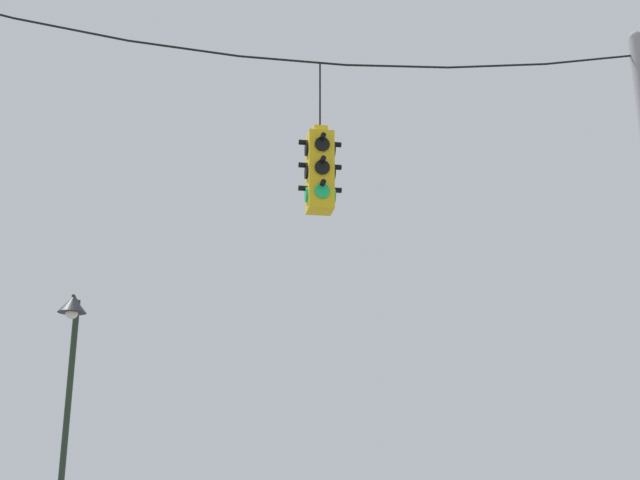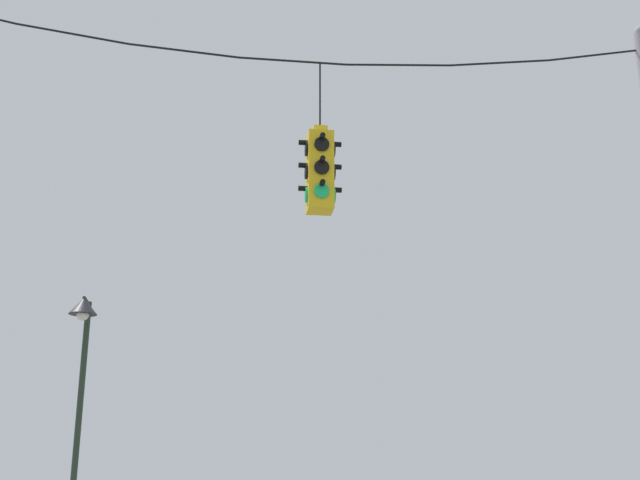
% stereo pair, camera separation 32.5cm
% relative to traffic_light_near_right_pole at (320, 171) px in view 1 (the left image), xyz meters
% --- Properties ---
extents(span_wire, '(10.52, 0.03, 0.61)m').
position_rel_traffic_light_near_right_pole_xyz_m(span_wire, '(-0.38, 0.00, 1.82)').
color(span_wire, black).
extents(traffic_light_near_right_pole, '(0.58, 0.58, 2.19)m').
position_rel_traffic_light_near_right_pole_xyz_m(traffic_light_near_right_pole, '(0.00, 0.00, 0.00)').
color(traffic_light_near_right_pole, yellow).
extents(street_lamp, '(0.54, 0.92, 5.39)m').
position_rel_traffic_light_near_right_pole_xyz_m(street_lamp, '(-3.86, 5.92, -1.75)').
color(street_lamp, '#233323').
rests_on(street_lamp, ground_plane).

